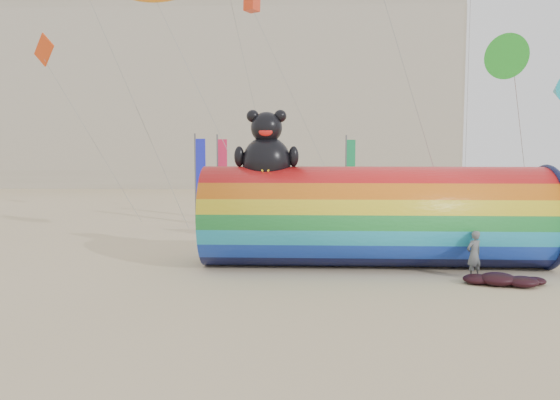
{
  "coord_description": "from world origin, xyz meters",
  "views": [
    {
      "loc": [
        1.32,
        -19.07,
        4.36
      ],
      "look_at": [
        0.5,
        1.5,
        2.4
      ],
      "focal_mm": 35.0,
      "sensor_mm": 36.0,
      "label": 1
    }
  ],
  "objects_px": {
    "kite_handler": "(474,255)",
    "fabric_bundle": "(504,280)",
    "hotel_building": "(190,98)",
    "windsock_assembly": "(374,214)"
  },
  "relations": [
    {
      "from": "windsock_assembly",
      "to": "fabric_bundle",
      "type": "height_order",
      "value": "windsock_assembly"
    },
    {
      "from": "hotel_building",
      "to": "windsock_assembly",
      "type": "xyz_separation_m",
      "value": [
        16.01,
        -44.88,
        -8.37
      ]
    },
    {
      "from": "hotel_building",
      "to": "windsock_assembly",
      "type": "distance_m",
      "value": 48.38
    },
    {
      "from": "kite_handler",
      "to": "fabric_bundle",
      "type": "relative_size",
      "value": 0.62
    },
    {
      "from": "windsock_assembly",
      "to": "kite_handler",
      "type": "height_order",
      "value": "windsock_assembly"
    },
    {
      "from": "fabric_bundle",
      "to": "kite_handler",
      "type": "bearing_deg",
      "value": 128.57
    },
    {
      "from": "hotel_building",
      "to": "kite_handler",
      "type": "relative_size",
      "value": 37.23
    },
    {
      "from": "windsock_assembly",
      "to": "fabric_bundle",
      "type": "relative_size",
      "value": 4.85
    },
    {
      "from": "hotel_building",
      "to": "windsock_assembly",
      "type": "height_order",
      "value": "hotel_building"
    },
    {
      "from": "kite_handler",
      "to": "fabric_bundle",
      "type": "distance_m",
      "value": 1.28
    }
  ]
}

